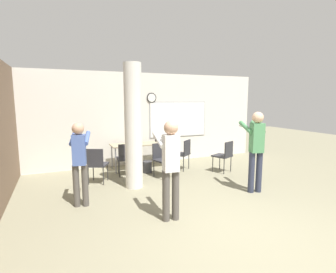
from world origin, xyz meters
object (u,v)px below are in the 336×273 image
Objects in this scene: chair_table_right at (183,152)px; person_playing_side at (256,145)px; folding_table at (143,145)px; person_playing_front at (170,162)px; chair_table_front at (162,157)px; chair_table_left at (126,157)px; chair_mid_room at (224,154)px; bottle_on_table at (156,138)px; chair_near_pillar at (97,163)px; person_watching_back at (80,158)px.

person_playing_side reaches higher than chair_table_right.
folding_table is 2.09× the size of chair_table_right.
chair_table_front is at bearing 71.39° from person_playing_front.
chair_table_front is (0.20, -1.00, -0.18)m from folding_table.
person_playing_front reaches higher than chair_table_left.
chair_table_left is at bearing 135.07° from person_playing_side.
chair_table_right reaches higher than folding_table.
chair_mid_room is (2.58, -0.73, 0.00)m from chair_table_left.
chair_mid_room is at bearing -35.88° from chair_table_right.
person_playing_side reaches higher than chair_mid_room.
person_playing_side is at bearing -74.07° from chair_table_right.
person_playing_side is (1.15, -3.01, 0.20)m from bottle_on_table.
chair_table_front is at bearing -78.49° from folding_table.
chair_near_pillar reaches higher than folding_table.
chair_mid_room and chair_table_right have the same top height.
chair_table_left is 0.55× the size of person_watching_back.
chair_near_pillar is 0.52× the size of person_playing_front.
chair_table_left and chair_table_front have the same top height.
folding_table is 0.53m from bottle_on_table.
bottle_on_table is 2.09m from chair_mid_room.
chair_table_right is (0.52, -0.79, -0.32)m from bottle_on_table.
chair_table_front is 0.52× the size of person_playing_front.
chair_table_right is 1.00× the size of chair_table_front.
folding_table is at bearing 146.05° from chair_mid_room.
person_playing_side is at bearing -60.18° from folding_table.
bottle_on_table is 1.38m from chair_table_left.
chair_table_left is 0.87m from chair_near_pillar.
person_playing_front reaches higher than folding_table.
person_playing_side is at bearing -52.33° from chair_table_front.
person_watching_back reaches higher than chair_table_front.
person_watching_back reaches higher than chair_table_right.
chair_mid_room is 1.16m from chair_table_right.
person_playing_side is at bearing 12.72° from person_playing_front.
chair_table_left is 1.00× the size of chair_mid_room.
person_watching_back is (-3.55, 0.69, -0.10)m from person_playing_side.
person_watching_back is (-2.91, -1.53, 0.42)m from chair_table_right.
bottle_on_table is 2.24m from chair_near_pillar.
person_watching_back is at bearing 137.98° from person_playing_front.
person_playing_front is (-2.53, -2.05, 0.47)m from chair_mid_room.
bottle_on_table is 0.28× the size of chair_mid_room.
folding_table is 2.09× the size of chair_mid_room.
chair_mid_room is 0.55× the size of person_watching_back.
folding_table is at bearing 101.51° from chair_table_front.
person_playing_side is at bearing -31.87° from chair_near_pillar.
chair_near_pillar is 3.40m from chair_mid_room.
person_playing_side is 3.61m from person_watching_back.
person_playing_front is (-0.59, -3.35, 0.30)m from folding_table.
person_playing_front is at bearing -99.98° from folding_table.
person_watching_back is (-2.11, -1.16, 0.42)m from chair_table_front.
person_playing_side is 1.10× the size of person_watching_back.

